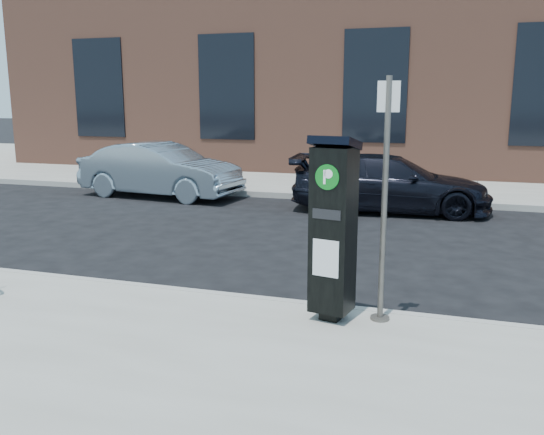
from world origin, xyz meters
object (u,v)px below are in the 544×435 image
at_px(parking_kiosk, 333,227).
at_px(car_silver, 160,170).
at_px(car_dark, 390,183).
at_px(sign_pole, 384,203).

bearing_deg(parking_kiosk, car_silver, 140.56).
bearing_deg(parking_kiosk, car_dark, 102.49).
bearing_deg(sign_pole, car_dark, 84.19).
distance_m(sign_pole, car_silver, 10.23).
bearing_deg(car_silver, sign_pole, -131.78).
relative_size(parking_kiosk, sign_pole, 0.77).
distance_m(parking_kiosk, car_dark, 7.49).
bearing_deg(car_silver, car_dark, -86.15).
bearing_deg(sign_pole, parking_kiosk, -175.73).
xyz_separation_m(parking_kiosk, sign_pole, (0.53, 0.15, 0.27)).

